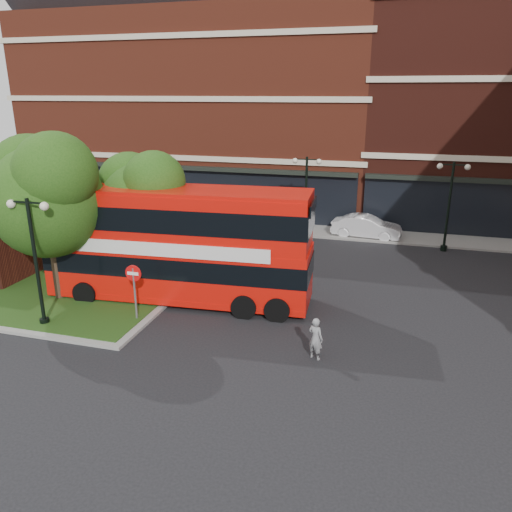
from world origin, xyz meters
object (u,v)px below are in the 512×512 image
(car_white, at_px, (366,227))
(woman, at_px, (316,339))
(car_silver, at_px, (199,214))
(bus, at_px, (177,237))

(car_white, bearing_deg, woman, -177.18)
(woman, xyz_separation_m, car_silver, (-10.43, 15.42, -0.01))
(woman, relative_size, car_silver, 0.35)
(woman, height_order, car_white, woman)
(bus, distance_m, woman, 7.60)
(car_silver, height_order, car_white, car_silver)
(bus, relative_size, car_silver, 2.63)
(woman, distance_m, car_white, 15.43)
(woman, distance_m, car_silver, 18.62)
(woman, xyz_separation_m, car_white, (0.60, 15.42, -0.05))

